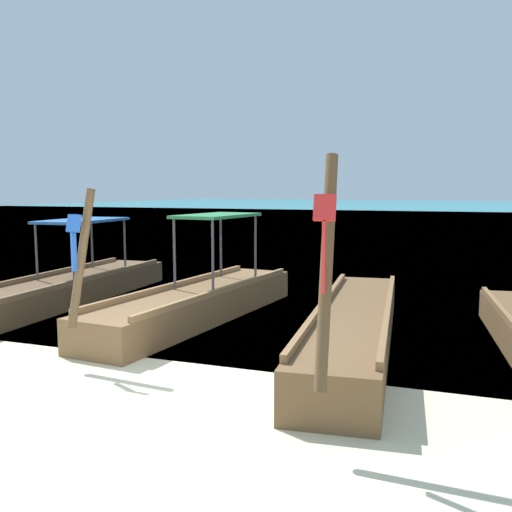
% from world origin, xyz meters
% --- Properties ---
extents(ground, '(120.00, 120.00, 0.00)m').
position_xyz_m(ground, '(0.00, 0.00, 0.00)').
color(ground, beige).
extents(sea_water, '(120.00, 120.00, 0.00)m').
position_xyz_m(sea_water, '(0.00, 61.10, 0.00)').
color(sea_water, teal).
rests_on(sea_water, ground).
extents(longtail_boat_yellow_ribbon, '(1.64, 7.55, 2.32)m').
position_xyz_m(longtail_boat_yellow_ribbon, '(-4.82, 3.98, 0.32)').
color(longtail_boat_yellow_ribbon, brown).
rests_on(longtail_boat_yellow_ribbon, ground).
extents(longtail_boat_blue_ribbon, '(1.77, 6.34, 2.48)m').
position_xyz_m(longtail_boat_blue_ribbon, '(-1.35, 3.59, 0.35)').
color(longtail_boat_blue_ribbon, brown).
rests_on(longtail_boat_blue_ribbon, ground).
extents(longtail_boat_red_ribbon, '(1.71, 7.07, 2.82)m').
position_xyz_m(longtail_boat_red_ribbon, '(1.79, 2.64, 0.33)').
color(longtail_boat_red_ribbon, brown).
rests_on(longtail_boat_red_ribbon, ground).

